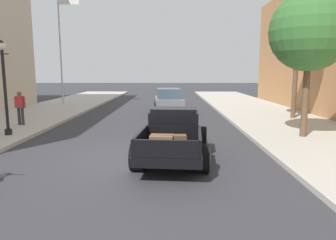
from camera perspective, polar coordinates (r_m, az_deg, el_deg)
The scene contains 8 objects.
ground_plane at distance 9.96m, azimuth -6.86°, elevation -7.09°, with size 140.00×140.00×0.00m, color #333338.
hotrod_truck_black at distance 10.02m, azimuth 1.11°, elevation -2.49°, with size 2.45×5.03×1.58m.
car_background_grey at distance 20.73m, azimuth 0.09°, elevation 3.41°, with size 2.11×4.42×1.65m.
pedestrian_sidewalk_left at distance 16.77m, azimuth -25.62°, elevation 2.36°, with size 0.53×0.22×1.65m.
street_lamp_near at distance 14.22m, azimuth -27.96°, elevation 6.45°, with size 0.50×0.32×3.85m.
flagpole at distance 27.00m, azimuth -18.90°, elevation 14.84°, with size 1.74×0.16×9.16m.
street_tree_nearest at distance 13.53m, azimuth 24.71°, elevation 14.60°, with size 3.09×3.09×5.68m.
street_tree_second at distance 18.91m, azimuth 22.81°, elevation 13.70°, with size 2.52×2.52×5.70m.
Camera 1 is at (1.26, -9.50, 2.72)m, focal length 33.04 mm.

